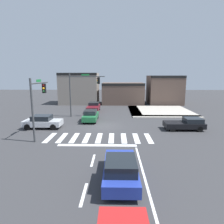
{
  "coord_description": "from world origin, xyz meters",
  "views": [
    {
      "loc": [
        1.6,
        -22.33,
        5.88
      ],
      "look_at": [
        1.15,
        0.17,
        1.66
      ],
      "focal_mm": 31.19,
      "sensor_mm": 36.0,
      "label": 1
    }
  ],
  "objects_px": {
    "traffic_signal_southwest": "(38,98)",
    "car_green": "(91,115)",
    "car_blue": "(121,169)",
    "car_silver": "(43,122)",
    "car_maroon": "(94,107)",
    "traffic_signal_northwest": "(82,87)",
    "car_black": "(186,124)"
  },
  "relations": [
    {
      "from": "traffic_signal_southwest",
      "to": "car_green",
      "type": "relative_size",
      "value": 1.31
    },
    {
      "from": "car_black",
      "to": "car_maroon",
      "type": "distance_m",
      "value": 15.81
    },
    {
      "from": "car_blue",
      "to": "car_black",
      "type": "height_order",
      "value": "car_blue"
    },
    {
      "from": "traffic_signal_southwest",
      "to": "traffic_signal_northwest",
      "type": "relative_size",
      "value": 0.92
    },
    {
      "from": "car_blue",
      "to": "car_black",
      "type": "distance_m",
      "value": 13.12
    },
    {
      "from": "traffic_signal_southwest",
      "to": "car_silver",
      "type": "bearing_deg",
      "value": 16.75
    },
    {
      "from": "car_green",
      "to": "traffic_signal_southwest",
      "type": "bearing_deg",
      "value": -29.85
    },
    {
      "from": "car_blue",
      "to": "traffic_signal_northwest",
      "type": "bearing_deg",
      "value": 16.11
    },
    {
      "from": "traffic_signal_northwest",
      "to": "car_black",
      "type": "xyz_separation_m",
      "value": [
        12.48,
        -6.61,
        -3.62
      ]
    },
    {
      "from": "car_green",
      "to": "car_black",
      "type": "relative_size",
      "value": 1.02
    },
    {
      "from": "car_blue",
      "to": "car_maroon",
      "type": "distance_m",
      "value": 22.09
    },
    {
      "from": "traffic_signal_southwest",
      "to": "traffic_signal_northwest",
      "type": "distance_m",
      "value": 9.89
    },
    {
      "from": "traffic_signal_southwest",
      "to": "traffic_signal_northwest",
      "type": "height_order",
      "value": "traffic_signal_northwest"
    },
    {
      "from": "traffic_signal_northwest",
      "to": "car_green",
      "type": "height_order",
      "value": "traffic_signal_northwest"
    },
    {
      "from": "car_black",
      "to": "car_silver",
      "type": "bearing_deg",
      "value": -1.27
    },
    {
      "from": "traffic_signal_northwest",
      "to": "traffic_signal_southwest",
      "type": "bearing_deg",
      "value": -104.96
    },
    {
      "from": "car_green",
      "to": "car_black",
      "type": "xyz_separation_m",
      "value": [
        11.03,
        -4.04,
        -0.07
      ]
    },
    {
      "from": "car_blue",
      "to": "car_silver",
      "type": "relative_size",
      "value": 1.1
    },
    {
      "from": "traffic_signal_southwest",
      "to": "car_green",
      "type": "height_order",
      "value": "traffic_signal_southwest"
    },
    {
      "from": "car_green",
      "to": "car_maroon",
      "type": "relative_size",
      "value": 0.94
    },
    {
      "from": "car_blue",
      "to": "car_green",
      "type": "distance_m",
      "value": 15.26
    },
    {
      "from": "traffic_signal_northwest",
      "to": "car_blue",
      "type": "xyz_separation_m",
      "value": [
        5.03,
        -17.41,
        -3.54
      ]
    },
    {
      "from": "traffic_signal_southwest",
      "to": "car_blue",
      "type": "bearing_deg",
      "value": -136.05
    },
    {
      "from": "car_blue",
      "to": "car_green",
      "type": "height_order",
      "value": "car_blue"
    },
    {
      "from": "car_blue",
      "to": "car_maroon",
      "type": "xyz_separation_m",
      "value": [
        -3.98,
        21.73,
        0.01
      ]
    },
    {
      "from": "car_black",
      "to": "traffic_signal_southwest",
      "type": "bearing_deg",
      "value": 11.05
    },
    {
      "from": "traffic_signal_northwest",
      "to": "car_black",
      "type": "bearing_deg",
      "value": -27.91
    },
    {
      "from": "traffic_signal_northwest",
      "to": "car_blue",
      "type": "distance_m",
      "value": 18.47
    },
    {
      "from": "traffic_signal_southwest",
      "to": "car_black",
      "type": "xyz_separation_m",
      "value": [
        15.03,
        2.94,
        -3.2
      ]
    },
    {
      "from": "traffic_signal_southwest",
      "to": "car_maroon",
      "type": "distance_m",
      "value": 14.66
    },
    {
      "from": "car_blue",
      "to": "car_silver",
      "type": "distance_m",
      "value": 14.07
    },
    {
      "from": "car_green",
      "to": "car_silver",
      "type": "bearing_deg",
      "value": -53.58
    }
  ]
}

